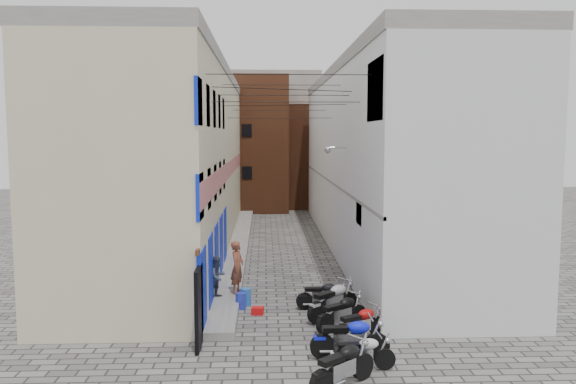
{
  "coord_description": "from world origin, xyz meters",
  "views": [
    {
      "loc": [
        -0.75,
        -15.08,
        5.7
      ],
      "look_at": [
        0.36,
        11.31,
        3.0
      ],
      "focal_mm": 35.0,
      "sensor_mm": 36.0,
      "label": 1
    }
  ],
  "objects": [
    {
      "name": "building_far_brick_left",
      "position": [
        -2.0,
        28.0,
        5.0
      ],
      "size": [
        6.0,
        6.0,
        10.0
      ],
      "primitive_type": "cube",
      "color": "brown",
      "rests_on": "ground"
    },
    {
      "name": "ground",
      "position": [
        0.0,
        0.0,
        0.0
      ],
      "size": [
        90.0,
        90.0,
        0.0
      ],
      "primitive_type": "plane",
      "color": "#53504E",
      "rests_on": "ground"
    },
    {
      "name": "motorcycle_a",
      "position": [
        0.99,
        -3.0,
        0.58
      ],
      "size": [
        1.95,
        1.76,
        1.16
      ],
      "primitive_type": null,
      "rotation": [
        0.0,
        0.0,
        -0.88
      ],
      "color": "black",
      "rests_on": "ground"
    },
    {
      "name": "water_jug_far",
      "position": [
        -1.4,
        3.31,
        0.29
      ],
      "size": [
        0.46,
        0.46,
        0.57
      ],
      "primitive_type": "cylinder",
      "rotation": [
        0.0,
        0.0,
        -0.31
      ],
      "color": "blue",
      "rests_on": "ground"
    },
    {
      "name": "building_left",
      "position": [
        -4.98,
        12.95,
        4.5
      ],
      "size": [
        5.1,
        27.0,
        9.0
      ],
      "color": "beige",
      "rests_on": "ground"
    },
    {
      "name": "building_far_brick_right",
      "position": [
        3.0,
        30.0,
        4.0
      ],
      "size": [
        5.0,
        6.0,
        8.0
      ],
      "primitive_type": "cube",
      "color": "brown",
      "rests_on": "ground"
    },
    {
      "name": "plinth",
      "position": [
        -2.05,
        13.0,
        0.12
      ],
      "size": [
        0.9,
        26.0,
        0.25
      ],
      "primitive_type": "cube",
      "color": "slate",
      "rests_on": "ground"
    },
    {
      "name": "far_shopfront",
      "position": [
        0.0,
        25.2,
        1.2
      ],
      "size": [
        2.0,
        0.3,
        2.4
      ],
      "primitive_type": "cube",
      "color": "black",
      "rests_on": "ground"
    },
    {
      "name": "person_a",
      "position": [
        -1.7,
        3.92,
        1.16
      ],
      "size": [
        0.62,
        0.77,
        1.82
      ],
      "primitive_type": "imported",
      "rotation": [
        0.0,
        0.0,
        1.25
      ],
      "color": "brown",
      "rests_on": "plinth"
    },
    {
      "name": "motorcycle_b",
      "position": [
        1.58,
        -2.07,
        0.49
      ],
      "size": [
        1.71,
        0.62,
        0.97
      ],
      "primitive_type": null,
      "rotation": [
        0.0,
        0.0,
        -1.52
      ],
      "color": "silver",
      "rests_on": "ground"
    },
    {
      "name": "red_crate",
      "position": [
        -0.99,
        2.33,
        0.12
      ],
      "size": [
        0.41,
        0.32,
        0.23
      ],
      "primitive_type": "cube",
      "rotation": [
        0.0,
        0.0,
        -0.12
      ],
      "color": "red",
      "rests_on": "ground"
    },
    {
      "name": "building_right",
      "position": [
        5.0,
        13.0,
        4.51
      ],
      "size": [
        5.94,
        26.0,
        9.0
      ],
      "color": "silver",
      "rests_on": "ground"
    },
    {
      "name": "motorcycle_d",
      "position": [
        1.9,
        -0.04,
        0.52
      ],
      "size": [
        1.86,
        1.36,
        1.05
      ],
      "primitive_type": null,
      "rotation": [
        0.0,
        0.0,
        -1.07
      ],
      "color": "#A00B0B",
      "rests_on": "ground"
    },
    {
      "name": "water_jug_near",
      "position": [
        -1.55,
        2.93,
        0.27
      ],
      "size": [
        0.34,
        0.34,
        0.53
      ],
      "primitive_type": "cylinder",
      "rotation": [
        0.0,
        0.0,
        0.01
      ],
      "color": "#2535BB",
      "rests_on": "ground"
    },
    {
      "name": "motorcycle_e",
      "position": [
        1.5,
        0.85,
        0.56
      ],
      "size": [
        1.91,
        1.63,
        1.12
      ],
      "primitive_type": null,
      "rotation": [
        0.0,
        0.0,
        -0.94
      ],
      "color": "black",
      "rests_on": "ground"
    },
    {
      "name": "motorcycle_c",
      "position": [
        1.41,
        -1.31,
        0.59
      ],
      "size": [
        2.06,
        0.67,
        1.19
      ],
      "primitive_type": null,
      "rotation": [
        0.0,
        0.0,
        -1.56
      ],
      "color": "#0E18D4",
      "rests_on": "ground"
    },
    {
      "name": "person_b",
      "position": [
        -2.35,
        3.42,
        0.96
      ],
      "size": [
        0.84,
        0.87,
        1.41
      ],
      "primitive_type": "imported",
      "rotation": [
        0.0,
        0.0,
        0.91
      ],
      "color": "#384154",
      "rests_on": "plinth"
    },
    {
      "name": "motorcycle_f",
      "position": [
        1.37,
        1.87,
        0.62
      ],
      "size": [
        2.07,
        1.92,
        1.24
      ],
      "primitive_type": null,
      "rotation": [
        0.0,
        0.0,
        -0.86
      ],
      "color": "#A4A4A8",
      "rests_on": "ground"
    },
    {
      "name": "building_far_concrete",
      "position": [
        0.0,
        34.0,
        5.5
      ],
      "size": [
        8.0,
        5.0,
        11.0
      ],
      "primitive_type": "cube",
      "color": "slate",
      "rests_on": "ground"
    },
    {
      "name": "overhead_wires",
      "position": [
        0.0,
        7.64,
        7.12
      ],
      "size": [
        5.8,
        13.02,
        1.32
      ],
      "color": "black",
      "rests_on": "ground"
    },
    {
      "name": "motorcycle_g",
      "position": [
        1.16,
        2.77,
        0.52
      ],
      "size": [
        1.81,
        0.63,
        1.04
      ],
      "primitive_type": null,
      "rotation": [
        0.0,
        0.0,
        -1.53
      ],
      "color": "black",
      "rests_on": "ground"
    }
  ]
}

